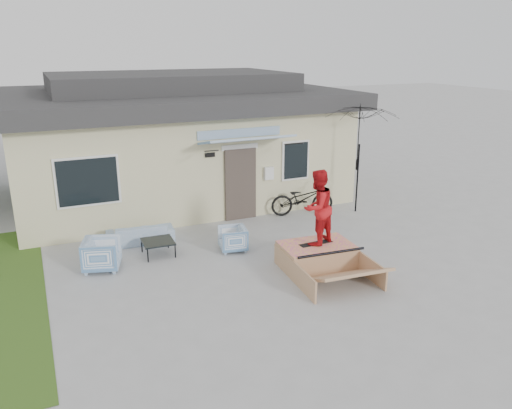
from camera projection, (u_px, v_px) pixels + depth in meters
name	position (u px, v px, depth m)	size (l,w,h in m)	color
ground	(278.00, 288.00, 10.76)	(90.00, 90.00, 0.00)	#9F9F9F
grass_strip	(9.00, 295.00, 10.47)	(1.40, 8.00, 0.01)	#2F511A
house	(173.00, 137.00, 17.13)	(10.80, 8.49, 4.10)	beige
loveseat	(140.00, 230.00, 13.14)	(1.70, 0.50, 0.66)	teal
armchair_left	(102.00, 253.00, 11.55)	(0.79, 0.74, 0.81)	teal
armchair_right	(233.00, 238.00, 12.64)	(0.65, 0.61, 0.67)	teal
coffee_table	(158.00, 248.00, 12.41)	(0.74, 0.74, 0.37)	black
bicycle	(302.00, 195.00, 15.21)	(0.67, 1.91, 1.22)	black
patio_umbrella	(359.00, 156.00, 15.18)	(2.49, 2.35, 2.20)	black
skate_ramp	(317.00, 256.00, 11.73)	(1.63, 2.17, 0.54)	tan
skateboard	(316.00, 243.00, 11.69)	(0.81, 0.20, 0.05)	black
skater	(317.00, 206.00, 11.42)	(0.85, 0.66, 1.73)	red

